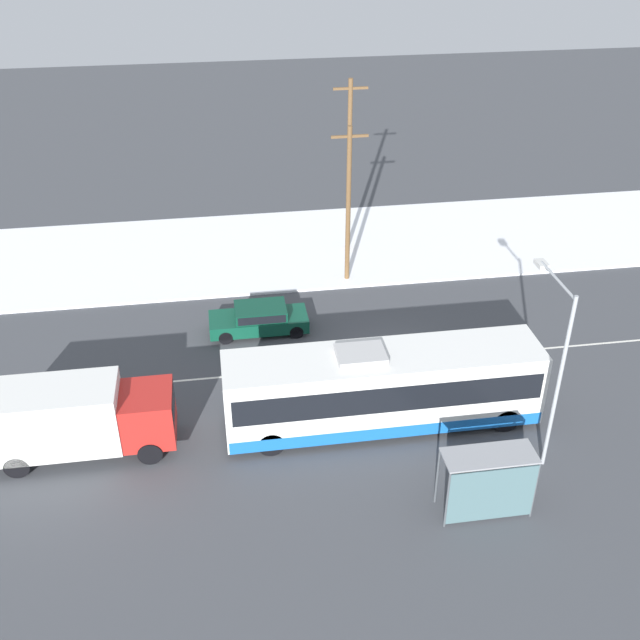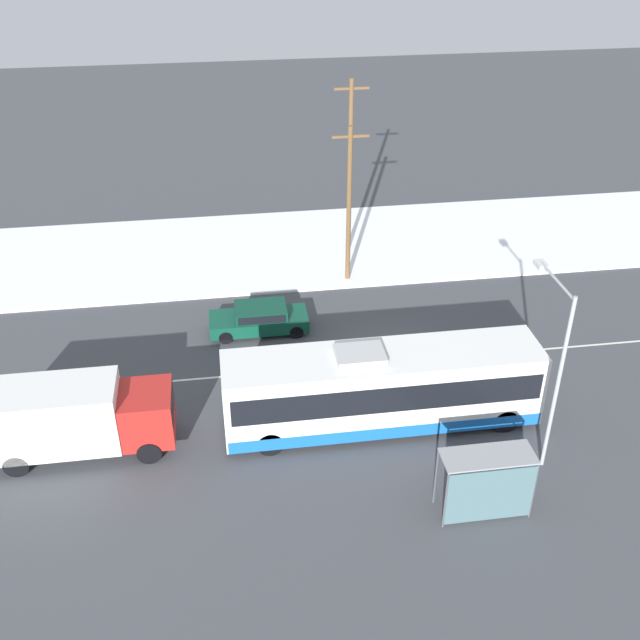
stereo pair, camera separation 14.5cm
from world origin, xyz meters
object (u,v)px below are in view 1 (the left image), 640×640
(pedestrian_at_stop, at_px, (463,470))
(utility_pole_snowlot, at_px, (349,166))
(bus_shelter, at_px, (490,477))
(utility_pole_roadside, at_px, (348,204))
(sedan_car, at_px, (259,318))
(city_bus, at_px, (383,388))
(box_truck, at_px, (68,417))
(streetlamp, at_px, (555,350))

(pedestrian_at_stop, bearing_deg, utility_pole_snowlot, 91.10)
(bus_shelter, height_order, utility_pole_roadside, utility_pole_roadside)
(sedan_car, bearing_deg, bus_shelter, 117.08)
(pedestrian_at_stop, bearing_deg, city_bus, 114.66)
(city_bus, height_order, utility_pole_roadside, utility_pole_roadside)
(utility_pole_snowlot, bearing_deg, box_truck, -130.61)
(sedan_car, height_order, streetlamp, streetlamp)
(box_truck, relative_size, utility_pole_roadside, 0.88)
(box_truck, height_order, sedan_car, box_truck)
(box_truck, relative_size, pedestrian_at_stop, 4.33)
(bus_shelter, relative_size, utility_pole_snowlot, 0.32)
(bus_shelter, xyz_separation_m, utility_pole_roadside, (-1.55, 17.02, 2.60))
(sedan_car, distance_m, pedestrian_at_stop, 12.99)
(city_bus, bearing_deg, utility_pole_snowlot, 84.37)
(box_truck, xyz_separation_m, bus_shelter, (13.95, -5.34, 0.06))
(sedan_car, xyz_separation_m, streetlamp, (9.42, -9.92, 3.78))
(utility_pole_snowlot, bearing_deg, city_bus, -95.63)
(city_bus, relative_size, utility_pole_snowlot, 1.26)
(sedan_car, bearing_deg, pedestrian_at_stop, 117.50)
(city_bus, xyz_separation_m, box_truck, (-11.58, 0.08, -0.06))
(box_truck, distance_m, sedan_car, 10.50)
(pedestrian_at_stop, bearing_deg, box_truck, 162.71)
(box_truck, xyz_separation_m, sedan_car, (7.47, 7.33, -0.88))
(sedan_car, relative_size, bus_shelter, 1.49)
(pedestrian_at_stop, height_order, streetlamp, streetlamp)
(pedestrian_at_stop, xyz_separation_m, bus_shelter, (0.48, -1.15, 0.66))
(box_truck, bearing_deg, pedestrian_at_stop, -17.29)
(pedestrian_at_stop, relative_size, bus_shelter, 0.54)
(sedan_car, relative_size, utility_pole_roadside, 0.55)
(city_bus, relative_size, utility_pole_roadside, 1.47)
(utility_pole_snowlot, bearing_deg, sedan_car, -125.30)
(utility_pole_roadside, bearing_deg, bus_shelter, -84.81)
(pedestrian_at_stop, relative_size, streetlamp, 0.24)
(utility_pole_snowlot, bearing_deg, utility_pole_roadside, -100.90)
(city_bus, relative_size, sedan_car, 2.65)
(box_truck, xyz_separation_m, streetlamp, (16.89, -2.59, 2.89))
(utility_pole_roadside, bearing_deg, sedan_car, -138.59)
(sedan_car, distance_m, utility_pole_roadside, 7.47)
(box_truck, distance_m, utility_pole_snowlot, 20.39)
(streetlamp, xyz_separation_m, utility_pole_snowlot, (-3.80, 17.86, 0.43))
(pedestrian_at_stop, height_order, utility_pole_roadside, utility_pole_roadside)
(sedan_car, bearing_deg, utility_pole_roadside, -138.59)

